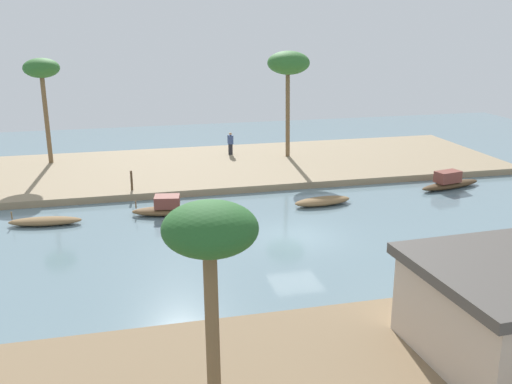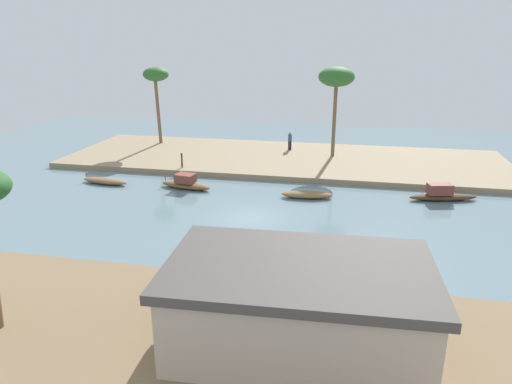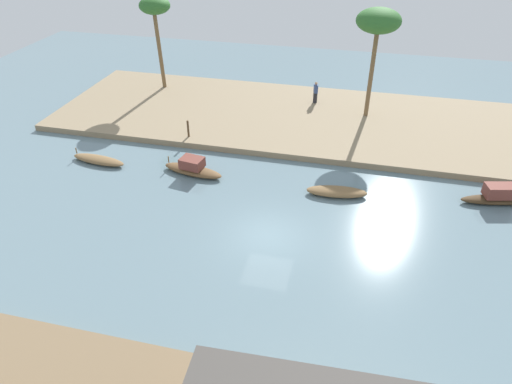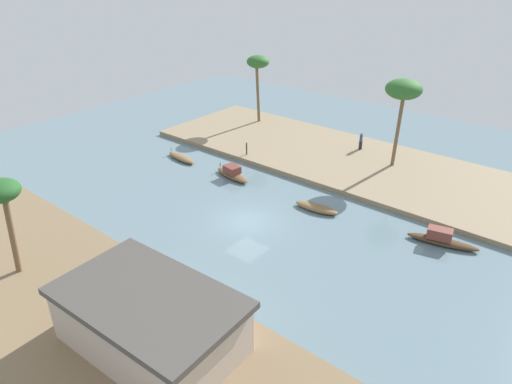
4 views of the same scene
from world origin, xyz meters
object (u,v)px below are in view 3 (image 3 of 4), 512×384
(palm_tree_left_far, at_px, (155,9))
(sampan_with_tall_canopy, at_px, (99,160))
(sampan_upstream_small, at_px, (337,192))
(person_on_near_bank, at_px, (315,93))
(sampan_downstream_large, at_px, (193,168))
(mooring_post, at_px, (188,129))
(sampan_midstream, at_px, (501,197))
(palm_tree_left_near, at_px, (378,23))

(palm_tree_left_far, bearing_deg, sampan_with_tall_canopy, 93.31)
(sampan_upstream_small, height_order, person_on_near_bank, person_on_near_bank)
(sampan_downstream_large, xyz_separation_m, mooring_post, (1.75, -4.03, 0.62))
(sampan_downstream_large, relative_size, mooring_post, 3.41)
(person_on_near_bank, bearing_deg, sampan_downstream_large, 133.69)
(sampan_midstream, bearing_deg, mooring_post, -22.00)
(sampan_with_tall_canopy, relative_size, mooring_post, 3.23)
(palm_tree_left_near, bearing_deg, mooring_post, 29.43)
(sampan_midstream, distance_m, person_on_near_bank, 16.33)
(sampan_downstream_large, xyz_separation_m, sampan_with_tall_canopy, (6.40, 0.11, -0.19))
(sampan_downstream_large, xyz_separation_m, sampan_midstream, (-17.93, -1.03, 0.02))
(sampan_upstream_small, distance_m, palm_tree_left_far, 21.50)
(sampan_downstream_large, relative_size, palm_tree_left_near, 0.52)
(sampan_upstream_small, bearing_deg, sampan_midstream, -178.04)
(sampan_downstream_large, relative_size, sampan_upstream_small, 1.13)
(mooring_post, height_order, palm_tree_left_near, palm_tree_left_near)
(person_on_near_bank, height_order, mooring_post, person_on_near_bank)
(palm_tree_left_far, bearing_deg, person_on_near_bank, 178.98)
(sampan_midstream, distance_m, mooring_post, 19.91)
(sampan_downstream_large, bearing_deg, palm_tree_left_near, -123.69)
(sampan_midstream, relative_size, person_on_near_bank, 2.78)
(sampan_with_tall_canopy, xyz_separation_m, palm_tree_left_far, (0.72, -12.48, 6.68))
(sampan_upstream_small, xyz_separation_m, palm_tree_left_far, (16.02, -12.70, 6.65))
(sampan_upstream_small, height_order, sampan_midstream, sampan_midstream)
(sampan_downstream_large, bearing_deg, sampan_with_tall_canopy, 10.58)
(sampan_midstream, bearing_deg, person_on_near_bank, -56.26)
(sampan_downstream_large, distance_m, mooring_post, 4.43)
(sampan_with_tall_canopy, height_order, palm_tree_left_near, palm_tree_left_near)
(sampan_upstream_small, bearing_deg, palm_tree_left_far, -45.00)
(palm_tree_left_near, relative_size, palm_tree_left_far, 1.05)
(person_on_near_bank, bearing_deg, palm_tree_left_far, 68.91)
(sampan_with_tall_canopy, xyz_separation_m, palm_tree_left_near, (-16.46, -10.80, 6.97))
(palm_tree_left_near, bearing_deg, sampan_downstream_large, 46.73)
(sampan_upstream_small, xyz_separation_m, sampan_midstream, (-9.03, -1.36, 0.18))
(sampan_downstream_large, distance_m, palm_tree_left_near, 16.17)
(sampan_midstream, bearing_deg, sampan_with_tall_canopy, -10.66)
(sampan_with_tall_canopy, height_order, mooring_post, mooring_post)
(sampan_with_tall_canopy, bearing_deg, sampan_upstream_small, -174.02)
(person_on_near_bank, xyz_separation_m, palm_tree_left_near, (-4.08, 1.45, 5.95))
(sampan_with_tall_canopy, bearing_deg, palm_tree_left_far, -79.90)
(mooring_post, xyz_separation_m, palm_tree_left_near, (-11.81, -6.66, 6.17))
(person_on_near_bank, bearing_deg, mooring_post, 116.30)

